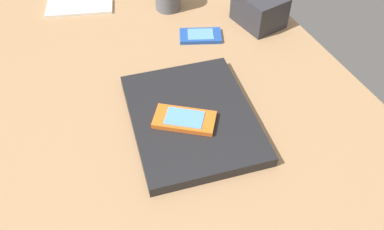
{
  "coord_description": "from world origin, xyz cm",
  "views": [
    {
      "loc": [
        -56.3,
        21.27,
        64.14
      ],
      "look_at": [
        -5.6,
        -0.77,
        5.0
      ],
      "focal_mm": 38.04,
      "sensor_mm": 36.0,
      "label": 1
    }
  ],
  "objects_px": {
    "laptop_closed": "(192,118)",
    "cell_phone_on_desk": "(201,36)",
    "cell_phone_on_laptop": "(184,120)",
    "desk_organizer": "(259,9)",
    "notepad": "(80,2)"
  },
  "relations": [
    {
      "from": "laptop_closed",
      "to": "cell_phone_on_desk",
      "type": "relative_size",
      "value": 2.56
    },
    {
      "from": "cell_phone_on_laptop",
      "to": "desk_organizer",
      "type": "bearing_deg",
      "value": -50.19
    },
    {
      "from": "desk_organizer",
      "to": "notepad",
      "type": "distance_m",
      "value": 0.49
    },
    {
      "from": "cell_phone_on_laptop",
      "to": "cell_phone_on_desk",
      "type": "height_order",
      "value": "cell_phone_on_laptop"
    },
    {
      "from": "notepad",
      "to": "desk_organizer",
      "type": "bearing_deg",
      "value": -108.12
    },
    {
      "from": "laptop_closed",
      "to": "cell_phone_on_laptop",
      "type": "distance_m",
      "value": 0.03
    },
    {
      "from": "laptop_closed",
      "to": "notepad",
      "type": "xyz_separation_m",
      "value": [
        0.53,
        0.11,
        -0.01
      ]
    },
    {
      "from": "cell_phone_on_laptop",
      "to": "notepad",
      "type": "distance_m",
      "value": 0.55
    },
    {
      "from": "cell_phone_on_desk",
      "to": "notepad",
      "type": "relative_size",
      "value": 0.66
    },
    {
      "from": "cell_phone_on_laptop",
      "to": "desk_organizer",
      "type": "relative_size",
      "value": 1.1
    },
    {
      "from": "laptop_closed",
      "to": "cell_phone_on_laptop",
      "type": "bearing_deg",
      "value": 127.78
    },
    {
      "from": "desk_organizer",
      "to": "notepad",
      "type": "relative_size",
      "value": 0.67
    },
    {
      "from": "cell_phone_on_desk",
      "to": "desk_organizer",
      "type": "height_order",
      "value": "desk_organizer"
    },
    {
      "from": "cell_phone_on_laptop",
      "to": "notepad",
      "type": "bearing_deg",
      "value": 9.0
    },
    {
      "from": "cell_phone_on_desk",
      "to": "desk_organizer",
      "type": "relative_size",
      "value": 0.99
    }
  ]
}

